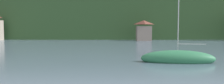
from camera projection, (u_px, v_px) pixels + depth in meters
wooded_hillside at (140, 24)px, 105.64m from camera, size 352.00×60.71×27.16m
shore_building_westcentral at (144, 31)px, 65.73m from camera, size 4.88×4.04×6.63m
sailboat_mid_2 at (178, 58)px, 22.75m from camera, size 8.40×3.21×10.70m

